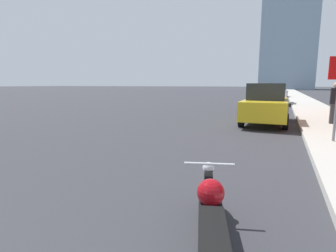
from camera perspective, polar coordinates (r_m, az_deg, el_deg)
The scene contains 6 objects.
sidewalk at distance 38.78m, azimuth 26.43°, elevation 5.76°, with size 2.45×240.00×0.15m.
motorcycle at distance 2.67m, azimuth 9.38°, elevation -20.90°, with size 0.98×2.53×0.73m.
parked_car_yellow at distance 12.06m, azimuth 20.58°, elevation 4.51°, with size 1.84×4.54×1.72m.
parked_car_white at distance 23.69m, azimuth 22.19°, elevation 6.44°, with size 2.14×4.27×1.73m.
parked_car_black at distance 36.53m, azimuth 22.69°, elevation 7.03°, with size 2.18×4.49×1.61m.
pedestrian at distance 12.16m, azimuth 32.61°, elevation 4.29°, with size 0.36×0.23×1.62m.
Camera 1 is at (4.00, 1.30, 1.69)m, focal length 28.00 mm.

